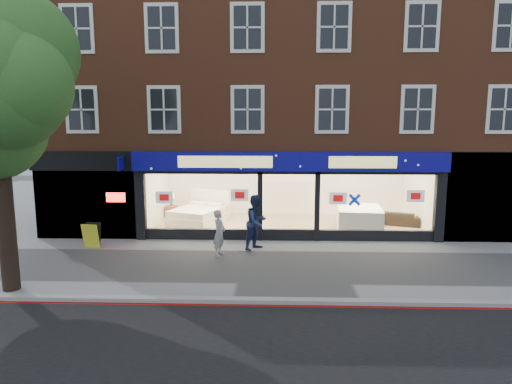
{
  "coord_description": "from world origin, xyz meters",
  "views": [
    {
      "loc": [
        -0.65,
        -13.5,
        4.43
      ],
      "look_at": [
        -1.18,
        2.5,
        1.9
      ],
      "focal_mm": 32.0,
      "sensor_mm": 36.0,
      "label": 1
    }
  ],
  "objects_px": {
    "pedestrian_grey": "(219,233)",
    "pedestrian_blue": "(257,222)",
    "display_bed": "(199,215)",
    "mattress_stack": "(359,218)",
    "a_board": "(92,236)",
    "sofa": "(396,218)"
  },
  "relations": [
    {
      "from": "a_board",
      "to": "pedestrian_blue",
      "type": "height_order",
      "value": "pedestrian_blue"
    },
    {
      "from": "display_bed",
      "to": "pedestrian_grey",
      "type": "relative_size",
      "value": 1.84
    },
    {
      "from": "a_board",
      "to": "pedestrian_grey",
      "type": "bearing_deg",
      "value": -2.86
    },
    {
      "from": "display_bed",
      "to": "pedestrian_grey",
      "type": "height_order",
      "value": "pedestrian_grey"
    },
    {
      "from": "mattress_stack",
      "to": "pedestrian_blue",
      "type": "bearing_deg",
      "value": -145.05
    },
    {
      "from": "a_board",
      "to": "pedestrian_grey",
      "type": "relative_size",
      "value": 0.58
    },
    {
      "from": "a_board",
      "to": "display_bed",
      "type": "bearing_deg",
      "value": 55.04
    },
    {
      "from": "a_board",
      "to": "pedestrian_grey",
      "type": "height_order",
      "value": "pedestrian_grey"
    },
    {
      "from": "sofa",
      "to": "display_bed",
      "type": "bearing_deg",
      "value": 22.31
    },
    {
      "from": "mattress_stack",
      "to": "pedestrian_grey",
      "type": "distance_m",
      "value": 6.39
    },
    {
      "from": "sofa",
      "to": "pedestrian_blue",
      "type": "relative_size",
      "value": 1.02
    },
    {
      "from": "pedestrian_grey",
      "to": "pedestrian_blue",
      "type": "height_order",
      "value": "pedestrian_blue"
    },
    {
      "from": "mattress_stack",
      "to": "pedestrian_blue",
      "type": "relative_size",
      "value": 1.22
    },
    {
      "from": "display_bed",
      "to": "a_board",
      "type": "xyz_separation_m",
      "value": [
        -3.18,
        -3.62,
        -0.01
      ]
    },
    {
      "from": "sofa",
      "to": "pedestrian_grey",
      "type": "xyz_separation_m",
      "value": [
        -6.94,
        -4.33,
        0.38
      ]
    },
    {
      "from": "display_bed",
      "to": "sofa",
      "type": "distance_m",
      "value": 8.32
    },
    {
      "from": "pedestrian_grey",
      "to": "pedestrian_blue",
      "type": "distance_m",
      "value": 1.45
    },
    {
      "from": "mattress_stack",
      "to": "pedestrian_blue",
      "type": "xyz_separation_m",
      "value": [
        -4.05,
        -2.83,
        0.43
      ]
    },
    {
      "from": "display_bed",
      "to": "mattress_stack",
      "type": "xyz_separation_m",
      "value": [
        6.63,
        -0.74,
        0.07
      ]
    },
    {
      "from": "pedestrian_grey",
      "to": "pedestrian_blue",
      "type": "bearing_deg",
      "value": -40.92
    },
    {
      "from": "mattress_stack",
      "to": "sofa",
      "type": "xyz_separation_m",
      "value": [
        1.69,
        0.71,
        -0.14
      ]
    },
    {
      "from": "pedestrian_blue",
      "to": "a_board",
      "type": "bearing_deg",
      "value": 128.0
    }
  ]
}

